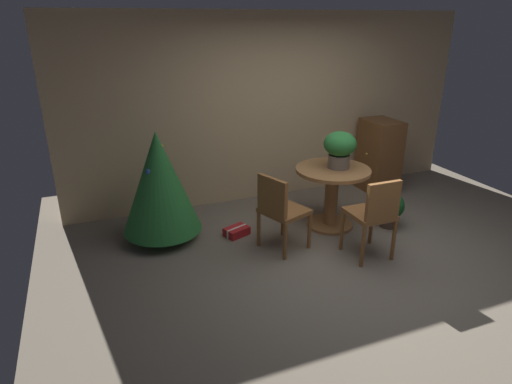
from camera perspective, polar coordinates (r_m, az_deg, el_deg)
name	(u,v)px	position (r m, az deg, el deg)	size (l,w,h in m)	color
ground_plane	(355,262)	(4.99, 12.73, -8.85)	(6.60, 6.60, 0.00)	#756B5B
back_wall_panel	(275,108)	(6.35, 2.51, 10.86)	(6.00, 0.10, 2.60)	tan
round_dining_table	(332,189)	(5.55, 9.85, 0.44)	(0.92, 0.92, 0.78)	#9E6B3D
flower_vase	(340,147)	(5.41, 10.85, 5.76)	(0.40, 0.40, 0.45)	#665B51
wooden_chair_left	(280,208)	(4.91, 3.10, -2.10)	(0.58, 0.60, 0.90)	brown
wooden_chair_near	(374,213)	(4.88, 15.12, -2.64)	(0.44, 0.45, 0.94)	brown
holiday_tree	(159,182)	(5.19, -12.48, 1.25)	(0.93, 0.93, 1.33)	brown
gift_box_red	(237,231)	(5.41, -2.53, -5.14)	(0.34, 0.29, 0.10)	red
wooden_cabinet	(379,156)	(6.92, 15.72, 4.55)	(0.46, 0.60, 1.09)	brown
potted_plant	(390,208)	(5.79, 17.08, -1.96)	(0.35, 0.35, 0.47)	#4C382D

